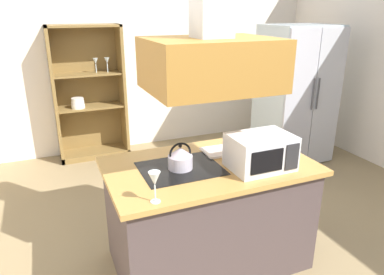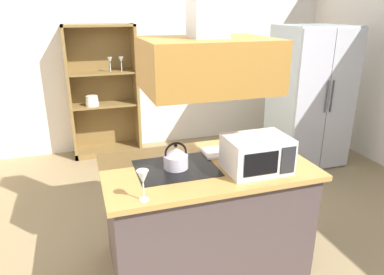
{
  "view_description": "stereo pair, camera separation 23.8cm",
  "coord_description": "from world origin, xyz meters",
  "px_view_note": "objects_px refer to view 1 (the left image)",
  "views": [
    {
      "loc": [
        -1.16,
        -2.3,
        2.04
      ],
      "look_at": [
        -0.05,
        0.35,
        1.0
      ],
      "focal_mm": 33.59,
      "sensor_mm": 36.0,
      "label": 1
    },
    {
      "loc": [
        -0.94,
        -2.39,
        2.04
      ],
      "look_at": [
        -0.05,
        0.35,
        1.0
      ],
      "focal_mm": 33.59,
      "sensor_mm": 36.0,
      "label": 2
    }
  ],
  "objects_px": {
    "kettle": "(181,158)",
    "microwave": "(261,152)",
    "refrigerator": "(295,95)",
    "wine_glass_on_counter": "(155,180)",
    "dish_cabinet": "(90,100)",
    "cutting_board": "(223,151)"
  },
  "relations": [
    {
      "from": "kettle",
      "to": "microwave",
      "type": "relative_size",
      "value": 0.45
    },
    {
      "from": "cutting_board",
      "to": "refrigerator",
      "type": "bearing_deg",
      "value": 37.52
    },
    {
      "from": "kettle",
      "to": "microwave",
      "type": "bearing_deg",
      "value": -20.75
    },
    {
      "from": "dish_cabinet",
      "to": "wine_glass_on_counter",
      "type": "bearing_deg",
      "value": -90.35
    },
    {
      "from": "refrigerator",
      "to": "wine_glass_on_counter",
      "type": "height_order",
      "value": "refrigerator"
    },
    {
      "from": "cutting_board",
      "to": "wine_glass_on_counter",
      "type": "xyz_separation_m",
      "value": [
        -0.78,
        -0.58,
        0.14
      ]
    },
    {
      "from": "kettle",
      "to": "microwave",
      "type": "distance_m",
      "value": 0.6
    },
    {
      "from": "refrigerator",
      "to": "wine_glass_on_counter",
      "type": "relative_size",
      "value": 8.93
    },
    {
      "from": "dish_cabinet",
      "to": "kettle",
      "type": "xyz_separation_m",
      "value": [
        0.3,
        -2.79,
        0.17
      ]
    },
    {
      "from": "refrigerator",
      "to": "kettle",
      "type": "relative_size",
      "value": 8.88
    },
    {
      "from": "refrigerator",
      "to": "kettle",
      "type": "bearing_deg",
      "value": -145.22
    },
    {
      "from": "dish_cabinet",
      "to": "kettle",
      "type": "bearing_deg",
      "value": -83.83
    },
    {
      "from": "dish_cabinet",
      "to": "microwave",
      "type": "bearing_deg",
      "value": -73.99
    },
    {
      "from": "wine_glass_on_counter",
      "to": "refrigerator",
      "type": "bearing_deg",
      "value": 37.27
    },
    {
      "from": "kettle",
      "to": "wine_glass_on_counter",
      "type": "distance_m",
      "value": 0.51
    },
    {
      "from": "refrigerator",
      "to": "kettle",
      "type": "xyz_separation_m",
      "value": [
        -2.3,
        -1.6,
        0.07
      ]
    },
    {
      "from": "cutting_board",
      "to": "microwave",
      "type": "height_order",
      "value": "microwave"
    },
    {
      "from": "cutting_board",
      "to": "microwave",
      "type": "xyz_separation_m",
      "value": [
        0.1,
        -0.39,
        0.12
      ]
    },
    {
      "from": "dish_cabinet",
      "to": "wine_glass_on_counter",
      "type": "distance_m",
      "value": 3.19
    },
    {
      "from": "refrigerator",
      "to": "microwave",
      "type": "height_order",
      "value": "refrigerator"
    },
    {
      "from": "microwave",
      "to": "dish_cabinet",
      "type": "bearing_deg",
      "value": 106.01
    },
    {
      "from": "refrigerator",
      "to": "dish_cabinet",
      "type": "bearing_deg",
      "value": 155.38
    }
  ]
}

